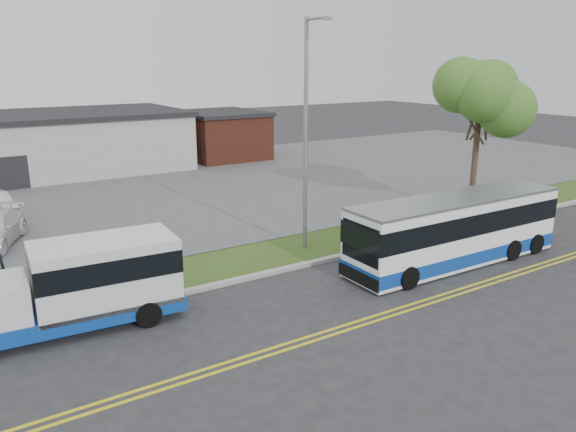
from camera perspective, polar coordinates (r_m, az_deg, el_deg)
ground at (r=20.75m, az=-0.76°, el=-7.00°), size 140.00×140.00×0.00m
lane_line_north at (r=17.89m, az=5.93°, el=-10.93°), size 70.00×0.12×0.01m
lane_line_south at (r=17.69m, az=6.54°, el=-11.29°), size 70.00×0.12×0.01m
curb at (r=21.59m, az=-2.33°, el=-5.87°), size 80.00×0.30×0.15m
verge at (r=23.07m, az=-4.61°, el=-4.54°), size 80.00×3.30×0.10m
parking_lot at (r=35.65m, az=-15.46°, el=2.18°), size 80.00×25.00×0.10m
brick_wing at (r=47.40m, az=-6.81°, el=8.20°), size 6.30×7.30×3.90m
tree_east at (r=30.94m, az=18.98°, el=11.49°), size 5.20×5.20×8.33m
streetlight_near at (r=23.25m, az=1.91°, el=8.82°), size 0.35×1.53×9.50m
shuttle_bus at (r=18.34m, az=-20.07°, el=-6.34°), size 7.06×2.74×2.65m
transit_bus at (r=23.49m, az=16.61°, el=-1.36°), size 9.92×2.51×2.74m
grocery_bag_right at (r=21.95m, az=-26.61°, el=-6.71°), size 0.32×0.32×0.32m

